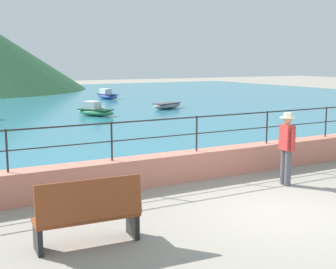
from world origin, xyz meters
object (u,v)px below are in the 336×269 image
at_px(person_walking, 287,145).
at_px(bench_main, 88,213).
at_px(boat_0, 95,111).
at_px(boat_6, 107,95).
at_px(boat_4, 167,105).

bearing_deg(person_walking, bench_main, -167.03).
xyz_separation_m(boat_0, boat_6, (4.66, 9.91, 0.00)).
height_order(boat_4, boat_6, boat_6).
bearing_deg(boat_4, boat_6, 92.97).
bearing_deg(boat_6, bench_main, -112.41).
bearing_deg(bench_main, boat_0, 69.31).
distance_m(bench_main, boat_0, 17.57).
height_order(bench_main, person_walking, person_walking).
relative_size(person_walking, boat_6, 0.72).
bearing_deg(boat_0, bench_main, -110.69).
bearing_deg(boat_6, boat_0, -115.16).
height_order(bench_main, boat_6, bench_main).
bearing_deg(bench_main, boat_4, 57.45).
xyz_separation_m(person_walking, boat_0, (0.80, 15.19, -0.65)).
height_order(boat_0, boat_4, boat_0).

